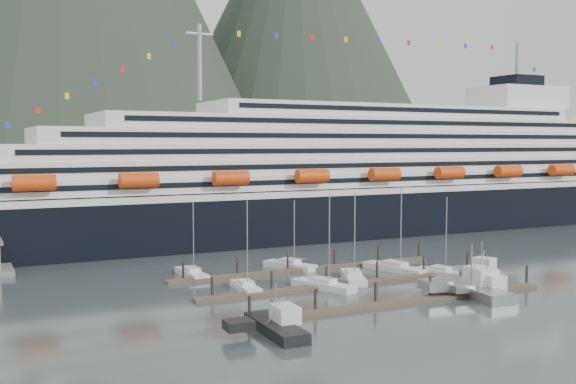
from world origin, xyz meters
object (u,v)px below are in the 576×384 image
at_px(sailboat_a, 246,287).
at_px(sailboat_c, 353,278).
at_px(sailboat_e, 192,274).
at_px(trawler_a, 275,326).
at_px(sailboat_f, 290,266).
at_px(trawler_d, 486,290).
at_px(trawler_c, 470,287).
at_px(sailboat_h, 441,273).
at_px(trawler_e, 481,273).
at_px(sailboat_d, 395,269).
at_px(sailboat_b, 324,286).
at_px(cruise_ship, 359,182).

bearing_deg(sailboat_a, sailboat_c, -88.50).
distance_m(sailboat_e, trawler_a, 35.04).
bearing_deg(trawler_a, sailboat_f, -27.07).
bearing_deg(sailboat_a, trawler_d, -118.16).
distance_m(sailboat_c, trawler_c, 18.22).
xyz_separation_m(sailboat_h, trawler_e, (4.40, -4.35, 0.43)).
height_order(trawler_a, trawler_d, trawler_a).
distance_m(sailboat_h, trawler_d, 14.84).
distance_m(sailboat_h, trawler_c, 13.31).
bearing_deg(sailboat_c, trawler_c, -124.11).
relative_size(sailboat_h, trawler_a, 1.12).
distance_m(sailboat_d, trawler_c, 18.72).
height_order(sailboat_b, trawler_d, sailboat_b).
bearing_deg(cruise_ship, sailboat_h, -108.66).
xyz_separation_m(trawler_c, trawler_e, (9.32, 8.01, -0.12)).
relative_size(cruise_ship, sailboat_d, 14.50).
distance_m(sailboat_d, sailboat_h, 7.76).
relative_size(sailboat_d, sailboat_h, 1.10).
bearing_deg(trawler_d, sailboat_b, 61.35).
bearing_deg(sailboat_e, sailboat_h, -117.17).
distance_m(sailboat_a, sailboat_b, 11.35).
xyz_separation_m(sailboat_b, sailboat_h, (21.76, 0.22, -0.01)).
distance_m(sailboat_d, trawler_e, 13.89).
bearing_deg(trawler_c, trawler_a, 106.98).
xyz_separation_m(sailboat_c, trawler_c, (9.66, -15.44, 0.53)).
height_order(sailboat_a, sailboat_h, sailboat_a).
bearing_deg(sailboat_f, sailboat_c, 173.63).
relative_size(trawler_d, trawler_e, 1.03).
height_order(sailboat_b, trawler_c, sailboat_b).
bearing_deg(sailboat_f, sailboat_a, 107.71).
xyz_separation_m(sailboat_c, trawler_a, (-23.37, -20.85, 0.40)).
bearing_deg(sailboat_h, sailboat_f, 31.83).
bearing_deg(trawler_c, sailboat_b, 61.89).
xyz_separation_m(sailboat_a, sailboat_d, (27.78, 2.22, 0.01)).
relative_size(trawler_c, trawler_d, 1.44).
bearing_deg(trawler_e, sailboat_c, 46.82).
distance_m(cruise_ship, sailboat_e, 65.12).
bearing_deg(trawler_d, sailboat_e, 55.21).
bearing_deg(trawler_a, sailboat_e, -1.06).
xyz_separation_m(sailboat_c, sailboat_f, (-4.44, 13.22, -0.01)).
relative_size(sailboat_b, sailboat_d, 1.01).
distance_m(sailboat_f, trawler_a, 38.98).
relative_size(sailboat_h, trawler_c, 0.84).
relative_size(sailboat_c, trawler_d, 1.32).
relative_size(sailboat_d, trawler_e, 1.37).
distance_m(cruise_ship, trawler_d, 70.78).
xyz_separation_m(sailboat_h, trawler_c, (-4.92, -12.36, 0.55)).
height_order(sailboat_a, trawler_d, sailboat_a).
height_order(sailboat_a, trawler_a, sailboat_a).
distance_m(sailboat_a, trawler_d, 33.87).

